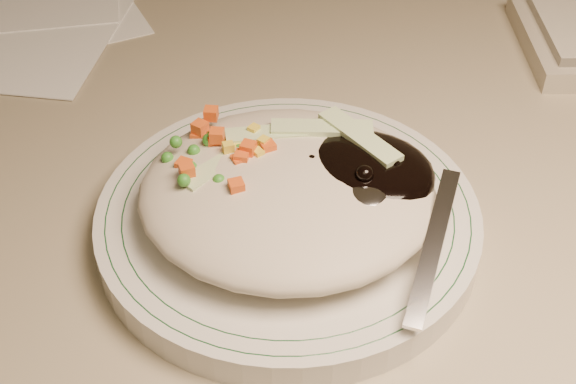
{
  "coord_description": "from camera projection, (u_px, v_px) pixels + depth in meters",
  "views": [
    {
      "loc": [
        -0.02,
        0.84,
        1.12
      ],
      "look_at": [
        -0.05,
        1.23,
        0.78
      ],
      "focal_mm": 50.0,
      "sensor_mm": 36.0,
      "label": 1
    }
  ],
  "objects": [
    {
      "name": "plate",
      "position": [
        288.0,
        221.0,
        0.54
      ],
      "size": [
        0.26,
        0.26,
        0.02
      ],
      "primitive_type": "cylinder",
      "color": "silver",
      "rests_on": "desk"
    },
    {
      "name": "plate_rim",
      "position": [
        288.0,
        210.0,
        0.53
      ],
      "size": [
        0.24,
        0.24,
        0.0
      ],
      "color": "#144723",
      "rests_on": "plate"
    },
    {
      "name": "desk",
      "position": [
        345.0,
        270.0,
        0.79
      ],
      "size": [
        1.4,
        0.7,
        0.74
      ],
      "color": "gray",
      "rests_on": "ground"
    },
    {
      "name": "meal",
      "position": [
        295.0,
        187.0,
        0.52
      ],
      "size": [
        0.21,
        0.19,
        0.05
      ],
      "color": "#B8AD95",
      "rests_on": "plate"
    }
  ]
}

